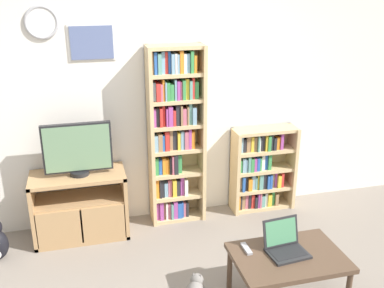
# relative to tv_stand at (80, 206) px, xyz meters

# --- Properties ---
(wall_back) EXTENTS (5.98, 0.09, 2.60)m
(wall_back) POSITION_rel_tv_stand_xyz_m (0.87, 0.29, 0.97)
(wall_back) COLOR silver
(wall_back) RESTS_ON ground_plane
(tv_stand) EXTENTS (0.92, 0.45, 0.68)m
(tv_stand) POSITION_rel_tv_stand_xyz_m (0.00, 0.00, 0.00)
(tv_stand) COLOR tan
(tv_stand) RESTS_ON ground_plane
(television) EXTENTS (0.65, 0.18, 0.52)m
(television) POSITION_rel_tv_stand_xyz_m (0.03, 0.00, 0.60)
(television) COLOR black
(television) RESTS_ON tv_stand
(bookshelf_tall) EXTENTS (0.57, 0.26, 1.87)m
(bookshelf_tall) POSITION_rel_tv_stand_xyz_m (0.99, 0.13, 0.62)
(bookshelf_tall) COLOR tan
(bookshelf_tall) RESTS_ON ground_plane
(bookshelf_short) EXTENTS (0.71, 0.26, 0.95)m
(bookshelf_short) POSITION_rel_tv_stand_xyz_m (1.96, 0.13, 0.12)
(bookshelf_short) COLOR tan
(bookshelf_short) RESTS_ON ground_plane
(coffee_table) EXTENTS (0.86, 0.60, 0.45)m
(coffee_table) POSITION_rel_tv_stand_xyz_m (1.56, -1.43, 0.06)
(coffee_table) COLOR #4C3828
(coffee_table) RESTS_ON ground_plane
(laptop) EXTENTS (0.33, 0.30, 0.25)m
(laptop) POSITION_rel_tv_stand_xyz_m (1.55, -1.37, 0.17)
(laptop) COLOR #232326
(laptop) RESTS_ON coffee_table
(remote_near_laptop) EXTENTS (0.05, 0.16, 0.02)m
(remote_near_laptop) POSITION_rel_tv_stand_xyz_m (1.27, -1.28, 0.12)
(remote_near_laptop) COLOR #99999E
(remote_near_laptop) RESTS_ON coffee_table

